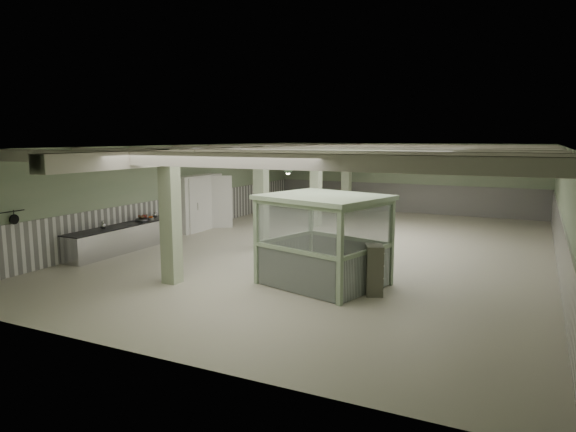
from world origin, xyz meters
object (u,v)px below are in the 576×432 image
at_px(prep_counter, 124,238).
at_px(guard_booth, 324,223).
at_px(filing_cabinet, 374,270).
at_px(walkin_cooler, 199,201).

distance_m(prep_counter, guard_booth, 7.91).
relative_size(prep_counter, filing_cabinet, 3.77).
bearing_deg(prep_counter, guard_booth, -5.98).
relative_size(walkin_cooler, guard_booth, 0.75).
height_order(prep_counter, filing_cabinet, filing_cabinet).
distance_m(guard_booth, filing_cabinet, 1.82).
bearing_deg(guard_booth, prep_counter, -170.05).
bearing_deg(prep_counter, walkin_cooler, 91.06).
xyz_separation_m(guard_booth, filing_cabinet, (1.47, -0.29, -1.03)).
bearing_deg(filing_cabinet, guard_booth, 144.36).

